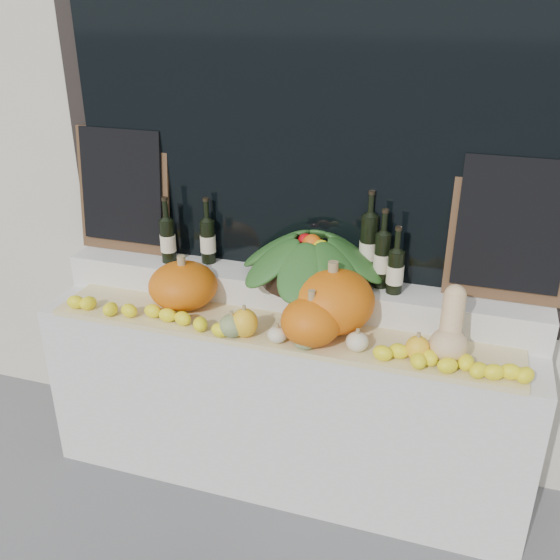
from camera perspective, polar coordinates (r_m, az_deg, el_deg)
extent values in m
cube|color=black|center=(2.81, 2.30, 17.55)|extent=(2.40, 0.04, 2.10)
cube|color=black|center=(2.78, 2.13, 17.48)|extent=(2.20, 0.02, 2.00)
cube|color=silver|center=(3.11, 0.43, -10.86)|extent=(2.30, 0.55, 0.88)
cube|color=silver|center=(2.97, 1.34, -1.06)|extent=(2.30, 0.25, 0.16)
cube|color=tan|center=(2.77, -0.32, -4.69)|extent=(2.10, 0.32, 0.02)
ellipsoid|color=#D9640B|center=(2.94, -8.85, -0.50)|extent=(0.36, 0.36, 0.22)
ellipsoid|color=#D9640B|center=(2.70, 4.76, -1.88)|extent=(0.39, 0.39, 0.28)
ellipsoid|color=#D9640B|center=(2.61, 2.86, -3.80)|extent=(0.30, 0.30, 0.21)
ellipsoid|color=#D8B17F|center=(2.59, 15.14, -5.76)|extent=(0.15, 0.15, 0.14)
cylinder|color=#D8B17F|center=(2.59, 15.49, -3.12)|extent=(0.09, 0.14, 0.18)
sphere|color=#D8B17F|center=(2.59, 15.73, -1.35)|extent=(0.09, 0.09, 0.09)
ellipsoid|color=#345D1C|center=(2.60, 2.29, -5.35)|extent=(0.11, 0.11, 0.09)
cylinder|color=#937E50|center=(2.57, 2.32, -4.25)|extent=(0.02, 0.02, 0.02)
ellipsoid|color=#345D1C|center=(2.69, -4.41, -4.19)|extent=(0.11, 0.11, 0.10)
cylinder|color=#937E50|center=(2.66, -4.45, -3.02)|extent=(0.02, 0.02, 0.02)
ellipsoid|color=beige|center=(2.65, -0.24, -5.02)|extent=(0.09, 0.09, 0.07)
cylinder|color=#937E50|center=(2.62, -0.25, -4.16)|extent=(0.02, 0.02, 0.02)
ellipsoid|color=yellow|center=(2.68, -3.27, -3.93)|extent=(0.12, 0.12, 0.13)
cylinder|color=#937E50|center=(2.64, -3.31, -2.51)|extent=(0.02, 0.02, 0.02)
ellipsoid|color=beige|center=(2.60, 7.07, -5.62)|extent=(0.10, 0.10, 0.08)
cylinder|color=#937E50|center=(2.58, 7.13, -4.62)|extent=(0.02, 0.02, 0.02)
ellipsoid|color=yellow|center=(2.58, 12.45, -6.08)|extent=(0.10, 0.10, 0.10)
cylinder|color=#937E50|center=(2.55, 12.58, -4.88)|extent=(0.02, 0.02, 0.02)
cylinder|color=black|center=(2.88, 2.90, 0.96)|extent=(0.47, 0.47, 0.10)
cylinder|color=black|center=(3.10, -10.21, 3.54)|extent=(0.07, 0.07, 0.22)
cylinder|color=black|center=(3.05, -10.43, 6.30)|extent=(0.03, 0.03, 0.10)
cylinder|color=beige|center=(3.11, -10.20, 3.36)|extent=(0.08, 0.08, 0.08)
cylinder|color=black|center=(3.03, -10.52, 7.30)|extent=(0.03, 0.03, 0.02)
cylinder|color=black|center=(3.07, -6.61, 3.51)|extent=(0.07, 0.07, 0.22)
cylinder|color=black|center=(3.02, -6.75, 6.31)|extent=(0.03, 0.03, 0.10)
cylinder|color=beige|center=(3.07, -6.60, 3.34)|extent=(0.08, 0.08, 0.08)
cylinder|color=black|center=(3.00, -6.81, 7.32)|extent=(0.03, 0.03, 0.02)
cylinder|color=black|center=(2.87, 8.08, 2.90)|extent=(0.08, 0.08, 0.31)
cylinder|color=black|center=(2.80, 8.33, 6.81)|extent=(0.03, 0.03, 0.10)
cylinder|color=beige|center=(2.87, 8.07, 2.72)|extent=(0.08, 0.08, 0.08)
cylinder|color=black|center=(2.78, 8.41, 7.91)|extent=(0.03, 0.03, 0.02)
cylinder|color=black|center=(2.82, 9.29, 1.78)|extent=(0.07, 0.07, 0.25)
cylinder|color=black|center=(2.76, 9.54, 5.15)|extent=(0.03, 0.03, 0.10)
cylinder|color=beige|center=(2.83, 9.27, 1.59)|extent=(0.08, 0.08, 0.08)
cylinder|color=black|center=(2.74, 9.62, 6.25)|extent=(0.03, 0.03, 0.02)
cylinder|color=black|center=(2.78, 10.48, 0.72)|extent=(0.07, 0.07, 0.20)
cylinder|color=black|center=(2.73, 10.72, 3.55)|extent=(0.03, 0.03, 0.10)
cylinder|color=beige|center=(2.79, 10.46, 0.53)|extent=(0.08, 0.08, 0.08)
cylinder|color=black|center=(2.71, 10.81, 4.65)|extent=(0.03, 0.03, 0.02)
cube|color=#4C331E|center=(3.25, -14.12, 7.88)|extent=(0.50, 0.08, 0.62)
cube|color=black|center=(3.23, -14.31, 8.31)|extent=(0.44, 0.08, 0.56)
cube|color=#4C331E|center=(2.79, 20.34, 4.25)|extent=(0.50, 0.08, 0.62)
cube|color=black|center=(2.76, 20.43, 4.73)|extent=(0.44, 0.08, 0.56)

